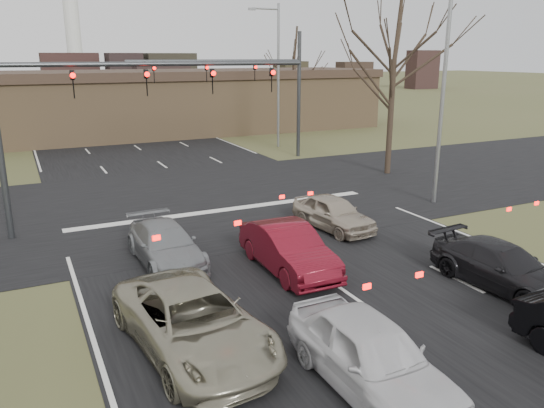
{
  "coord_description": "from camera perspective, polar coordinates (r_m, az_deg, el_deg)",
  "views": [
    {
      "loc": [
        -7.94,
        -7.84,
        6.51
      ],
      "look_at": [
        -0.91,
        6.61,
        2.0
      ],
      "focal_mm": 35.0,
      "sensor_mm": 36.0,
      "label": 1
    }
  ],
  "objects": [
    {
      "name": "car_silver_suv",
      "position": [
        12.35,
        -8.47,
        -12.39
      ],
      "size": [
        2.96,
        5.48,
        1.46
      ],
      "primitive_type": "imported",
      "rotation": [
        0.0,
        0.0,
        0.11
      ],
      "color": "gray",
      "rests_on": "ground"
    },
    {
      "name": "ground",
      "position": [
        12.91,
        17.35,
        -15.38
      ],
      "size": [
        360.0,
        360.0,
        0.0
      ],
      "primitive_type": "plane",
      "color": "#4D512B",
      "rests_on": "ground"
    },
    {
      "name": "tree_right_far",
      "position": [
        48.59,
        2.33,
        16.19
      ],
      "size": [
        5.4,
        5.4,
        9.0
      ],
      "color": "black",
      "rests_on": "ground"
    },
    {
      "name": "streetlight_right_near",
      "position": [
        24.49,
        17.73,
        12.8
      ],
      "size": [
        2.34,
        0.25,
        10.0
      ],
      "color": "gray",
      "rests_on": "ground"
    },
    {
      "name": "car_grey_ahead",
      "position": [
        17.46,
        -11.4,
        -4.3
      ],
      "size": [
        1.9,
        4.43,
        1.27
      ],
      "primitive_type": "imported",
      "rotation": [
        0.0,
        0.0,
        0.03
      ],
      "color": "gray",
      "rests_on": "ground"
    },
    {
      "name": "car_charcoal_sedan",
      "position": [
        16.77,
        23.47,
        -6.17
      ],
      "size": [
        2.12,
        4.52,
        1.28
      ],
      "primitive_type": "imported",
      "rotation": [
        0.0,
        0.0,
        0.08
      ],
      "color": "black",
      "rests_on": "ground"
    },
    {
      "name": "tree_right_near",
      "position": [
        30.53,
        13.3,
        19.77
      ],
      "size": [
        6.9,
        6.9,
        11.5
      ],
      "color": "black",
      "rests_on": "ground"
    },
    {
      "name": "road_cross",
      "position": [
        25.03,
        -6.53,
        0.54
      ],
      "size": [
        200.0,
        14.0,
        0.02
      ],
      "primitive_type": "cube",
      "color": "black",
      "rests_on": "ground"
    },
    {
      "name": "building",
      "position": [
        47.06,
        -13.89,
        10.54
      ],
      "size": [
        42.4,
        10.4,
        5.3
      ],
      "color": "#8D6F4C",
      "rests_on": "ground"
    },
    {
      "name": "car_silver_ahead",
      "position": [
        20.59,
        6.6,
        -0.94
      ],
      "size": [
        1.97,
        4.0,
        1.31
      ],
      "primitive_type": "imported",
      "rotation": [
        0.0,
        0.0,
        0.11
      ],
      "color": "#B8AA95",
      "rests_on": "ground"
    },
    {
      "name": "streetlight_right_far",
      "position": [
        38.89,
        0.44,
        14.32
      ],
      "size": [
        2.34,
        0.25,
        10.0
      ],
      "color": "gray",
      "rests_on": "ground"
    },
    {
      "name": "road_main",
      "position": [
        68.61,
        -19.43,
        9.36
      ],
      "size": [
        14.0,
        300.0,
        0.02
      ],
      "primitive_type": "cube",
      "color": "black",
      "rests_on": "ground"
    },
    {
      "name": "car_white_sedan",
      "position": [
        11.15,
        10.6,
        -15.66
      ],
      "size": [
        1.81,
        4.45,
        1.51
      ],
      "primitive_type": "imported",
      "rotation": [
        0.0,
        0.0,
        0.0
      ],
      "color": "silver",
      "rests_on": "ground"
    },
    {
      "name": "car_red_ahead",
      "position": [
        16.52,
        1.74,
        -4.81
      ],
      "size": [
        1.59,
        4.44,
        1.46
      ],
      "primitive_type": "imported",
      "rotation": [
        0.0,
        0.0,
        -0.01
      ],
      "color": "maroon",
      "rests_on": "ground"
    },
    {
      "name": "mast_arm_near",
      "position": [
        21.06,
        -18.84,
        10.95
      ],
      "size": [
        12.12,
        0.24,
        8.0
      ],
      "color": "#383A3D",
      "rests_on": "ground"
    },
    {
      "name": "mast_arm_far",
      "position": [
        33.95,
        -1.36,
        13.15
      ],
      "size": [
        11.12,
        0.24,
        8.0
      ],
      "color": "#383A3D",
      "rests_on": "ground"
    }
  ]
}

